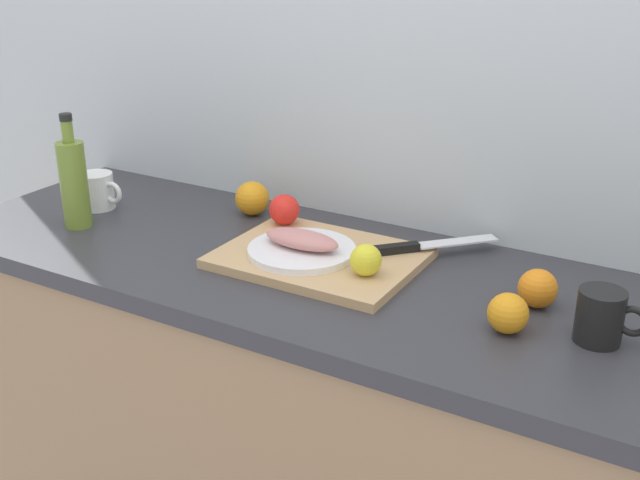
% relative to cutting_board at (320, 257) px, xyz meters
% --- Properties ---
extents(back_wall, '(3.20, 0.05, 2.50)m').
position_rel_cutting_board_xyz_m(back_wall, '(0.10, 0.30, 0.34)').
color(back_wall, silver).
rests_on(back_wall, ground_plane).
extents(kitchen_counter, '(2.00, 0.60, 0.90)m').
position_rel_cutting_board_xyz_m(kitchen_counter, '(0.10, -0.02, -0.46)').
color(kitchen_counter, '#9E7A56').
rests_on(kitchen_counter, ground_plane).
extents(cutting_board, '(0.41, 0.31, 0.02)m').
position_rel_cutting_board_xyz_m(cutting_board, '(0.00, 0.00, 0.00)').
color(cutting_board, tan).
rests_on(cutting_board, kitchen_counter).
extents(white_plate, '(0.23, 0.23, 0.01)m').
position_rel_cutting_board_xyz_m(white_plate, '(-0.03, -0.02, 0.02)').
color(white_plate, white).
rests_on(white_plate, cutting_board).
extents(fish_fillet, '(0.17, 0.07, 0.04)m').
position_rel_cutting_board_xyz_m(fish_fillet, '(-0.03, -0.02, 0.04)').
color(fish_fillet, tan).
rests_on(fish_fillet, white_plate).
extents(chef_knife, '(0.22, 0.23, 0.02)m').
position_rel_cutting_board_xyz_m(chef_knife, '(0.17, 0.12, 0.02)').
color(chef_knife, silver).
rests_on(chef_knife, cutting_board).
extents(lemon_0, '(0.06, 0.06, 0.06)m').
position_rel_cutting_board_xyz_m(lemon_0, '(0.13, -0.05, 0.04)').
color(lemon_0, yellow).
rests_on(lemon_0, cutting_board).
extents(tomato_0, '(0.07, 0.07, 0.07)m').
position_rel_cutting_board_xyz_m(tomato_0, '(-0.16, 0.11, 0.05)').
color(tomato_0, red).
rests_on(tomato_0, cutting_board).
extents(olive_oil_bottle, '(0.06, 0.06, 0.27)m').
position_rel_cutting_board_xyz_m(olive_oil_bottle, '(-0.60, -0.11, 0.10)').
color(olive_oil_bottle, olive).
rests_on(olive_oil_bottle, kitchen_counter).
extents(coffee_mug_1, '(0.12, 0.08, 0.09)m').
position_rel_cutting_board_xyz_m(coffee_mug_1, '(-0.65, 0.01, 0.04)').
color(coffee_mug_1, white).
rests_on(coffee_mug_1, kitchen_counter).
extents(coffee_mug_2, '(0.12, 0.08, 0.09)m').
position_rel_cutting_board_xyz_m(coffee_mug_2, '(0.58, -0.05, 0.04)').
color(coffee_mug_2, black).
rests_on(coffee_mug_2, kitchen_counter).
extents(orange_1, '(0.08, 0.08, 0.08)m').
position_rel_cutting_board_xyz_m(orange_1, '(-0.29, 0.17, 0.03)').
color(orange_1, orange).
rests_on(orange_1, kitchen_counter).
extents(orange_2, '(0.07, 0.07, 0.07)m').
position_rel_cutting_board_xyz_m(orange_2, '(0.45, 0.03, 0.03)').
color(orange_2, orange).
rests_on(orange_2, kitchen_counter).
extents(orange_3, '(0.07, 0.07, 0.07)m').
position_rel_cutting_board_xyz_m(orange_3, '(0.44, -0.10, 0.03)').
color(orange_3, orange).
rests_on(orange_3, kitchen_counter).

